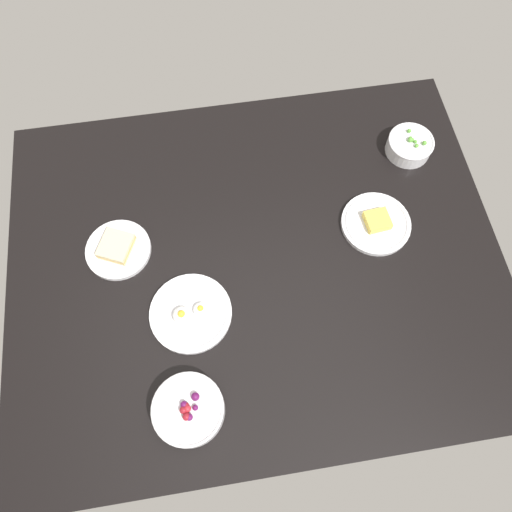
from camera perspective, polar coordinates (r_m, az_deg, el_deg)
name	(u,v)px	position (r cm, az deg, el deg)	size (l,w,h in cm)	color
dining_table	(256,261)	(137.10, 0.00, -0.66)	(139.78, 112.55, 4.00)	black
plate_sandwich	(118,249)	(140.46, -16.22, 0.85)	(18.47, 18.47, 4.71)	silver
bowl_peas	(410,145)	(158.44, 17.90, 12.50)	(14.07, 14.07, 6.48)	silver
plate_cheese	(376,223)	(143.14, 14.18, 3.85)	(20.24, 20.24, 4.02)	silver
bowl_berries	(189,410)	(123.38, -8.08, -17.75)	(17.77, 17.77, 6.95)	silver
plate_eggs	(191,313)	(129.89, -7.84, -6.77)	(22.20, 22.20, 5.13)	silver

